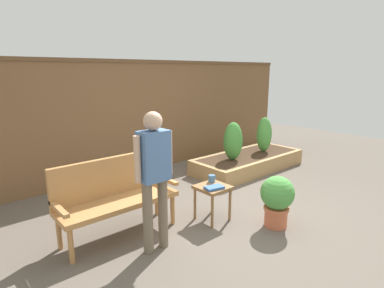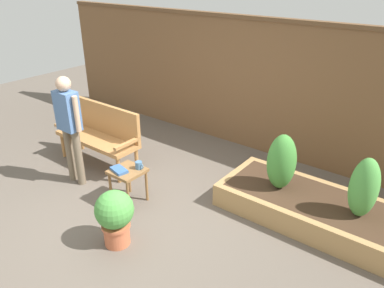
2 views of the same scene
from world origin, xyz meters
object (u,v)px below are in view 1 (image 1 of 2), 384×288
Objects in this scene: side_table at (213,192)px; potted_boxwood at (277,198)px; shrub_far_corner at (264,135)px; garden_bench at (115,191)px; cup_on_table at (212,179)px; shrub_near_bench at (233,141)px; book_on_table at (214,188)px; person_by_bench at (154,170)px.

potted_boxwood reaches higher than side_table.
shrub_far_corner reaches higher than potted_boxwood.
garden_bench is 2.15× the size of potted_boxwood.
shrub_far_corner reaches higher than side_table.
side_table is 0.83m from potted_boxwood.
garden_bench is at bearing 161.43° from cup_on_table.
shrub_near_bench is at bearing 32.72° from cup_on_table.
garden_bench is at bearing 154.97° from side_table.
book_on_table reaches higher than side_table.
garden_bench is at bearing 143.82° from potted_boxwood.
garden_bench is 3.75m from shrub_far_corner.
potted_boxwood is 0.93× the size of shrub_near_bench.
shrub_far_corner reaches higher than book_on_table.
shrub_near_bench is 0.97m from shrub_far_corner.
side_table is at bearing -25.03° from garden_bench.
shrub_far_corner is 3.75m from person_by_bench.
side_table is 0.14m from book_on_table.
person_by_bench is at bearing -174.23° from side_table.
shrub_near_bench reaches higher than cup_on_table.
person_by_bench is at bearing -168.73° from cup_on_table.
garden_bench is 1.99× the size of shrub_near_bench.
cup_on_table is at bearing 49.64° from side_table.
person_by_bench is (-1.47, 0.56, 0.55)m from potted_boxwood.
garden_bench is 2.03m from potted_boxwood.
person_by_bench reaches higher than side_table.
potted_boxwood is 1.67m from person_by_bench.
cup_on_table is 0.26m from book_on_table.
garden_bench is at bearing -168.60° from shrub_near_bench.
side_table is at bearing -130.36° from cup_on_table.
garden_bench is 6.01× the size of book_on_table.
shrub_near_bench is (1.11, 1.75, 0.28)m from potted_boxwood.
potted_boxwood is at bearing -62.95° from cup_on_table.
cup_on_table reaches higher than side_table.
garden_bench is 1.24m from book_on_table.
cup_on_table is at bearing 117.05° from potted_boxwood.
potted_boxwood is at bearing -122.39° from shrub_near_bench.
side_table is at bearing 126.80° from potted_boxwood.
book_on_table is 0.33× the size of shrub_near_bench.
shrub_far_corner is (3.71, 0.55, 0.12)m from garden_bench.
shrub_far_corner is (2.47, 0.97, 0.13)m from cup_on_table.
side_table is 1.12m from person_by_bench.
garden_bench is 11.06× the size of cup_on_table.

